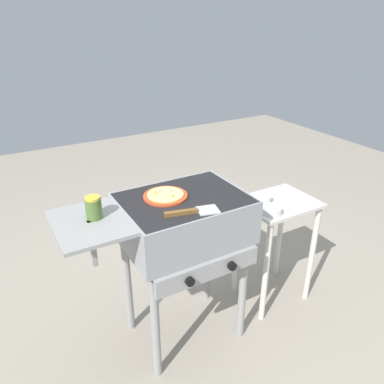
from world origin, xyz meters
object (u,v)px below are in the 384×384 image
(grill, at_px, (182,223))
(spatula, at_px, (192,212))
(pizza_cheese, at_px, (165,195))
(prep_table, at_px, (276,229))
(topping_bowl_near, at_px, (263,199))
(topping_bowl_far, at_px, (272,211))
(sauce_jar, at_px, (94,208))

(grill, relative_size, spatula, 3.61)
(pizza_cheese, relative_size, prep_table, 0.32)
(prep_table, bearing_deg, topping_bowl_near, 157.24)
(pizza_cheese, distance_m, topping_bowl_far, 0.64)
(spatula, distance_m, prep_table, 0.82)
(prep_table, distance_m, topping_bowl_far, 0.28)
(pizza_cheese, distance_m, prep_table, 0.84)
(topping_bowl_far, bearing_deg, pizza_cheese, 165.36)
(prep_table, relative_size, topping_bowl_near, 7.51)
(grill, bearing_deg, topping_bowl_far, -10.41)
(prep_table, bearing_deg, spatula, -166.99)
(pizza_cheese, height_order, prep_table, pizza_cheese)
(sauce_jar, relative_size, topping_bowl_near, 1.11)
(sauce_jar, xyz_separation_m, prep_table, (1.11, -0.02, -0.44))
(pizza_cheese, relative_size, spatula, 0.85)
(grill, distance_m, topping_bowl_near, 0.58)
(sauce_jar, height_order, topping_bowl_near, sauce_jar)
(sauce_jar, bearing_deg, spatula, -24.05)
(prep_table, bearing_deg, sauce_jar, 178.97)
(spatula, relative_size, topping_bowl_near, 2.80)
(topping_bowl_near, bearing_deg, prep_table, -22.76)
(prep_table, relative_size, topping_bowl_far, 6.50)
(pizza_cheese, relative_size, sauce_jar, 2.13)
(sauce_jar, bearing_deg, prep_table, -1.03)
(pizza_cheese, relative_size, topping_bowl_far, 2.05)
(grill, relative_size, sauce_jar, 9.09)
(grill, bearing_deg, sauce_jar, 176.81)
(pizza_cheese, bearing_deg, topping_bowl_near, -1.29)
(topping_bowl_far, bearing_deg, sauce_jar, 172.83)
(spatula, xyz_separation_m, prep_table, (0.70, 0.16, -0.39))
(topping_bowl_far, bearing_deg, spatula, -173.76)
(pizza_cheese, bearing_deg, prep_table, -4.13)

